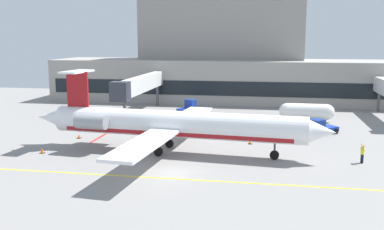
# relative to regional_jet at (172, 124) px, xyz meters

# --- Properties ---
(ground) EXTENTS (120.00, 120.00, 0.11)m
(ground) POSITION_rel_regional_jet_xyz_m (1.38, -7.06, -3.05)
(ground) COLOR gray
(terminal_building) EXTENTS (67.64, 14.70, 20.71)m
(terminal_building) POSITION_rel_regional_jet_xyz_m (1.83, 40.71, 4.50)
(terminal_building) COLOR gray
(terminal_building) RESTS_ON ground
(jet_bridge_east) EXTENTS (2.40, 22.09, 6.16)m
(jet_bridge_east) POSITION_rel_regional_jet_xyz_m (-9.72, 21.14, 1.79)
(jet_bridge_east) COLOR silver
(jet_bridge_east) RESTS_ON ground
(regional_jet) EXTENTS (32.56, 27.24, 8.39)m
(regional_jet) POSITION_rel_regional_jet_xyz_m (0.00, 0.00, 0.00)
(regional_jet) COLOR white
(regional_jet) RESTS_ON ground
(baggage_tug) EXTENTS (2.37, 3.81, 1.86)m
(baggage_tug) POSITION_rel_regional_jet_xyz_m (-6.94, 15.51, -2.14)
(baggage_tug) COLOR #19389E
(baggage_tug) RESTS_ON ground
(pushback_tractor) EXTENTS (4.18, 3.85, 1.92)m
(pushback_tractor) POSITION_rel_regional_jet_xyz_m (16.38, 12.05, -2.10)
(pushback_tractor) COLOR #19389E
(pushback_tractor) RESTS_ON ground
(belt_loader) EXTENTS (3.33, 3.44, 2.34)m
(belt_loader) POSITION_rel_regional_jet_xyz_m (-2.54, 23.11, -1.96)
(belt_loader) COLOR #19389E
(belt_loader) RESTS_ON ground
(fuel_tank) EXTENTS (7.79, 2.41, 2.64)m
(fuel_tank) POSITION_rel_regional_jet_xyz_m (15.28, 20.20, -1.52)
(fuel_tank) COLOR white
(fuel_tank) RESTS_ON ground
(marshaller) EXTENTS (0.34, 0.82, 1.87)m
(marshaller) POSITION_rel_regional_jet_xyz_m (18.98, -0.79, -2.06)
(marshaller) COLOR #191E33
(marshaller) RESTS_ON ground
(safety_cone_alpha) EXTENTS (0.47, 0.47, 0.55)m
(safety_cone_alpha) POSITION_rel_regional_jet_xyz_m (-5.51, 3.67, -2.75)
(safety_cone_alpha) COLOR orange
(safety_cone_alpha) RESTS_ON ground
(safety_cone_bravo) EXTENTS (0.47, 0.47, 0.55)m
(safety_cone_bravo) POSITION_rel_regional_jet_xyz_m (-13.28, -2.79, -2.75)
(safety_cone_bravo) COLOR orange
(safety_cone_bravo) RESTS_ON ground
(safety_cone_charlie) EXTENTS (0.47, 0.47, 0.55)m
(safety_cone_charlie) POSITION_rel_regional_jet_xyz_m (7.99, 5.15, -2.75)
(safety_cone_charlie) COLOR orange
(safety_cone_charlie) RESTS_ON ground
(safety_cone_delta) EXTENTS (0.47, 0.47, 0.55)m
(safety_cone_delta) POSITION_rel_regional_jet_xyz_m (-12.44, 4.44, -2.75)
(safety_cone_delta) COLOR orange
(safety_cone_delta) RESTS_ON ground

